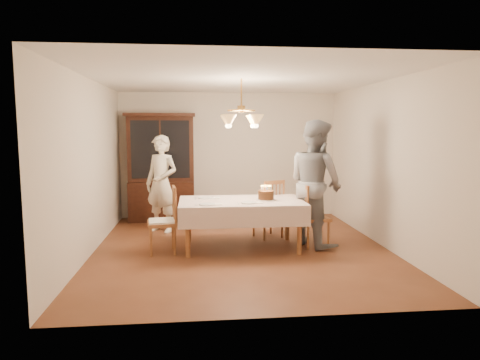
{
  "coord_description": "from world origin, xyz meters",
  "views": [
    {
      "loc": [
        -0.68,
        -6.47,
        1.85
      ],
      "look_at": [
        0.0,
        0.2,
        1.05
      ],
      "focal_mm": 32.0,
      "sensor_mm": 36.0,
      "label": 1
    }
  ],
  "objects": [
    {
      "name": "china_hutch",
      "position": [
        -1.39,
        2.25,
        1.04
      ],
      "size": [
        1.38,
        0.54,
        2.16
      ],
      "color": "black",
      "rests_on": "ground"
    },
    {
      "name": "place_setting_near_left",
      "position": [
        -0.52,
        -0.35,
        0.77
      ],
      "size": [
        0.38,
        0.23,
        0.02
      ],
      "color": "white",
      "rests_on": "dining_table"
    },
    {
      "name": "place_setting_far_left",
      "position": [
        -0.52,
        0.24,
        0.77
      ],
      "size": [
        0.4,
        0.25,
        0.02
      ],
      "color": "white",
      "rests_on": "dining_table"
    },
    {
      "name": "chandelier",
      "position": [
        -0.0,
        -0.0,
        1.98
      ],
      "size": [
        0.62,
        0.62,
        0.73
      ],
      "color": "#BF8C3F",
      "rests_on": "ground"
    },
    {
      "name": "elderly_woman",
      "position": [
        -1.31,
        1.26,
        0.87
      ],
      "size": [
        0.76,
        0.69,
        1.75
      ],
      "primitive_type": "imported",
      "rotation": [
        0.0,
        0.0,
        -0.55
      ],
      "color": "white",
      "rests_on": "ground"
    },
    {
      "name": "ground",
      "position": [
        0.0,
        0.0,
        0.0
      ],
      "size": [
        5.0,
        5.0,
        0.0
      ],
      "primitive_type": "plane",
      "color": "#572C19",
      "rests_on": "ground"
    },
    {
      "name": "birthday_cake",
      "position": [
        0.38,
        -0.02,
        0.83
      ],
      "size": [
        0.3,
        0.3,
        0.23
      ],
      "color": "white",
      "rests_on": "dining_table"
    },
    {
      "name": "adult_in_grey",
      "position": [
        1.2,
        0.12,
        1.0
      ],
      "size": [
        1.09,
        1.19,
        2.0
      ],
      "primitive_type": "imported",
      "rotation": [
        0.0,
        0.0,
        1.99
      ],
      "color": "slate",
      "rests_on": "ground"
    },
    {
      "name": "chair_far_side",
      "position": [
        0.53,
        0.63,
        0.44
      ],
      "size": [
        0.57,
        0.56,
        1.0
      ],
      "color": "brown",
      "rests_on": "ground"
    },
    {
      "name": "place_setting_near_right",
      "position": [
        0.1,
        -0.27,
        0.77
      ],
      "size": [
        0.37,
        0.23,
        0.02
      ],
      "color": "white",
      "rests_on": "dining_table"
    },
    {
      "name": "chair_right_end",
      "position": [
        1.14,
        -0.0,
        0.44
      ],
      "size": [
        0.48,
        0.49,
        1.0
      ],
      "color": "brown",
      "rests_on": "ground"
    },
    {
      "name": "dining_table",
      "position": [
        0.0,
        0.0,
        0.68
      ],
      "size": [
        1.9,
        1.1,
        0.76
      ],
      "color": "brown",
      "rests_on": "ground"
    },
    {
      "name": "room_shell",
      "position": [
        0.0,
        0.0,
        1.58
      ],
      "size": [
        5.0,
        5.0,
        5.0
      ],
      "color": "white",
      "rests_on": "ground"
    },
    {
      "name": "chair_left_end",
      "position": [
        -1.2,
        -0.12,
        0.45
      ],
      "size": [
        0.47,
        0.49,
        1.0
      ],
      "color": "brown",
      "rests_on": "ground"
    }
  ]
}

